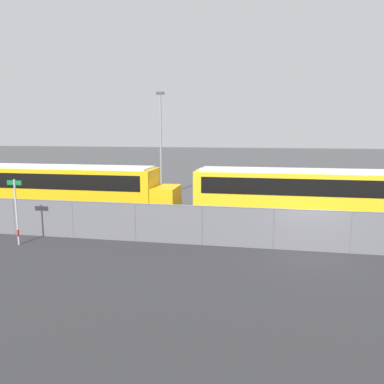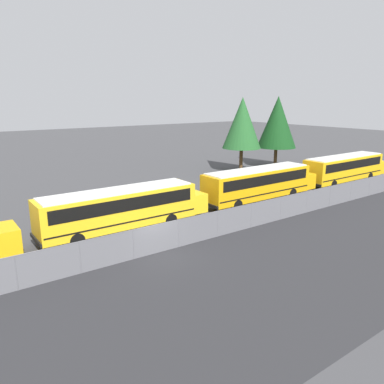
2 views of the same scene
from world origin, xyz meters
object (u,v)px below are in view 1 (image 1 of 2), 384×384
at_px(school_bus_1, 70,186).
at_px(school_bus_2, 303,192).
at_px(street_sign, 16,211).
at_px(light_pole, 161,140).

distance_m(school_bus_1, school_bus_2, 13.48).
distance_m(school_bus_1, street_sign, 5.89).
xyz_separation_m(school_bus_1, school_bus_2, (13.47, 0.32, 0.00)).
bearing_deg(school_bus_2, school_bus_1, -178.63).
bearing_deg(street_sign, school_bus_1, 96.02).
bearing_deg(school_bus_2, light_pole, 143.82).
relative_size(school_bus_1, light_pole, 1.57).
relative_size(school_bus_1, school_bus_2, 1.00).
bearing_deg(school_bus_1, street_sign, -83.98).
bearing_deg(light_pole, school_bus_2, -36.18).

